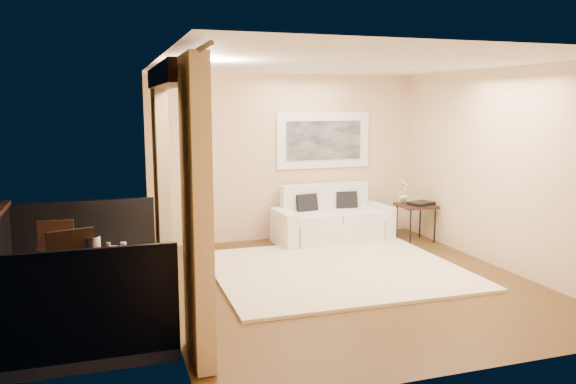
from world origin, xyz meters
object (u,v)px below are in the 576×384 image
balcony_chair_near (75,275)px  side_table (416,208)px  sofa (331,221)px  orchid (404,190)px  bistro_table (108,264)px  ice_bucket (91,246)px  balcony_chair_far (58,251)px

balcony_chair_near → side_table: bearing=8.0°
sofa → orchid: bearing=-16.6°
sofa → orchid: 1.30m
sofa → side_table: size_ratio=3.19×
side_table → bistro_table: bistro_table is taller
orchid → ice_bucket: bearing=-154.2°
sofa → ice_bucket: (-3.62, -2.59, 0.51)m
bistro_table → balcony_chair_far: 1.33m
sofa → side_table: sofa is taller
side_table → balcony_chair_far: bearing=-169.5°
bistro_table → orchid: bearing=27.0°
balcony_chair_near → ice_bucket: balcony_chair_near is taller
side_table → balcony_chair_near: balcony_chair_near is taller
sofa → orchid: orchid is taller
balcony_chair_near → orchid: bearing=10.3°
side_table → orchid: 0.35m
balcony_chair_near → ice_bucket: (0.16, 0.17, 0.23)m
balcony_chair_far → sofa: bearing=-157.2°
orchid → bistro_table: bearing=-153.0°
orchid → bistro_table: orchid is taller
side_table → ice_bucket: size_ratio=3.03×
bistro_table → balcony_chair_near: (-0.30, -0.12, -0.05)m
side_table → bistro_table: 5.27m
orchid → bistro_table: size_ratio=0.60×
sofa → bistro_table: size_ratio=2.63×
bistro_table → balcony_chair_near: bearing=-159.1°
sofa → side_table: 1.40m
sofa → balcony_chair_near: 4.69m
orchid → ice_bucket: size_ratio=2.20×
side_table → balcony_chair_far: balcony_chair_far is taller
side_table → orchid: (-0.14, 0.17, 0.28)m
orchid → bistro_table: (-4.65, -2.37, -0.17)m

